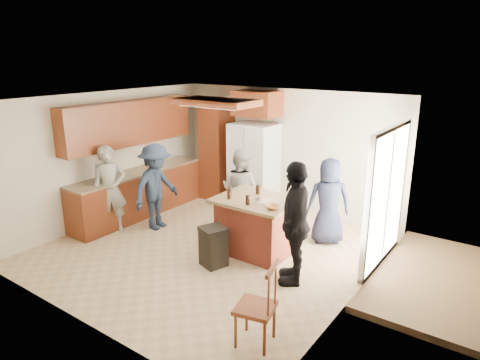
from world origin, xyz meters
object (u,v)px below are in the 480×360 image
Objects in this scene: person_behind_left at (240,190)px; refrigerator at (254,167)px; person_side_right at (295,223)px; trash_bin at (213,246)px; spindle_chair at (257,308)px; person_counter at (156,187)px; kitchen_island at (256,225)px; person_front_left at (110,190)px; person_behind_right at (329,201)px.

refrigerator is (-0.43, 1.10, 0.14)m from person_behind_left.
person_side_right is 2.84× the size of trash_bin.
person_counter is at bearing 152.72° from spindle_chair.
spindle_chair is at bearing -56.55° from kitchen_island.
kitchen_island is (2.07, 0.22, -0.33)m from person_counter.
person_front_left is 2.95m from refrigerator.
person_behind_left is at bearing 140.52° from kitchen_island.
person_behind_left is 1.19m from refrigerator.
person_behind_left is 1.19× the size of kitchen_island.
person_side_right is 1.11× the size of person_counter.
person_behind_right is at bearing 59.64° from trash_bin.
person_side_right reaches higher than trash_bin.
person_counter is (-2.86, -1.26, 0.06)m from person_behind_right.
person_counter reaches higher than person_behind_right.
trash_bin is (0.52, -1.44, -0.45)m from person_behind_left.
person_front_left is 2.39m from trash_bin.
spindle_chair reaches higher than trash_bin.
refrigerator is at bearing -74.68° from person_behind_left.
person_side_right is at bearing 102.86° from spindle_chair.
refrigerator is at bearing 124.07° from spindle_chair.
person_behind_right reaches higher than trash_bin.
person_behind_right reaches higher than kitchen_island.
person_front_left is 2.35m from person_behind_left.
person_behind_right is at bearing -68.53° from person_counter.
person_front_left is 4.08m from spindle_chair.
person_counter is 3.80m from spindle_chair.
person_counter reaches higher than spindle_chair.
kitchen_island is 0.84m from trash_bin.
person_behind_right is at bearing 52.78° from kitchen_island.
person_counter is at bearing -11.84° from person_front_left.
person_behind_left is 0.95× the size of person_counter.
kitchen_island is (-0.95, 0.48, -0.42)m from person_side_right.
person_front_left is at bearing 33.49° from person_behind_left.
spindle_chair reaches higher than kitchen_island.
person_front_left is 0.91× the size of person_side_right.
refrigerator reaches higher than spindle_chair.
person_behind_right reaches higher than spindle_chair.
spindle_chair is at bearing -55.93° from refrigerator.
person_behind_left is 1.55m from person_counter.
person_side_right reaches higher than person_front_left.
refrigerator is (1.40, 2.59, 0.09)m from person_front_left.
person_behind_right is 2.15m from trash_bin.
person_behind_right is 1.17× the size of kitchen_island.
kitchen_island is at bearing -143.67° from person_side_right.
person_side_right is (3.57, 0.36, 0.08)m from person_front_left.
person_behind_right is at bearing -31.24° from person_front_left.
person_side_right is 3.03m from person_counter.
trash_bin is (2.34, 0.05, -0.49)m from person_front_left.
person_side_right reaches higher than person_behind_right.
person_side_right is 1.40× the size of kitchen_island.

